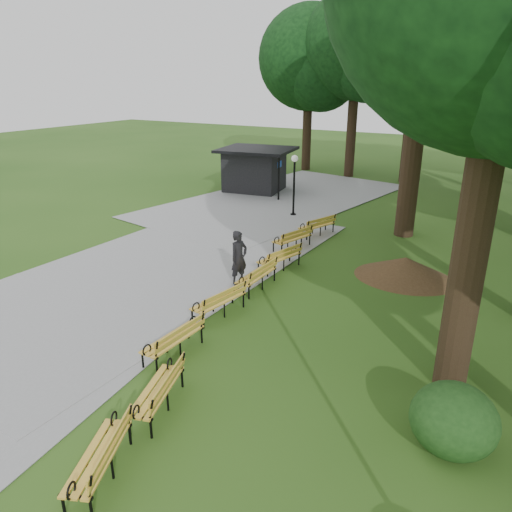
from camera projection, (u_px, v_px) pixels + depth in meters
The scene contains 15 objects.
ground at pixel (197, 330), 12.97m from camera, with size 100.00×100.00×0.00m, color #2A5117.
path at pixel (157, 266), 17.27m from camera, with size 12.00×38.00×0.06m, color gray.
person at pixel (239, 258), 15.53m from camera, with size 0.66×0.43×1.81m, color black.
kiosk at pixel (254, 169), 28.33m from camera, with size 4.06×3.53×2.54m, color black, non-canonical shape.
lamp_post at pixel (294, 172), 22.88m from camera, with size 0.32×0.32×2.94m.
dirt_mound at pixel (405, 268), 16.19m from camera, with size 2.82×2.82×0.74m, color #47301C.
bench_0 at pixel (98, 457), 8.05m from camera, with size 1.90×0.64×0.88m, color gold, non-canonical shape.
bench_1 at pixel (157, 391), 9.73m from camera, with size 1.90×0.64×0.88m, color gold, non-canonical shape.
bench_2 at pixel (173, 339), 11.65m from camera, with size 1.90×0.64×0.88m, color gold, non-canonical shape.
bench_3 at pixel (218, 301), 13.63m from camera, with size 1.90×0.64×0.88m, color gold, non-canonical shape.
bench_4 at pixel (256, 275), 15.38m from camera, with size 1.90×0.64×0.88m, color gold, non-canonical shape.
bench_5 at pixel (279, 258), 16.88m from camera, with size 1.90×0.64×0.88m, color gold, non-canonical shape.
bench_6 at pixel (292, 238), 18.89m from camera, with size 1.90×0.64×0.88m, color gold, non-canonical shape.
bench_7 at pixel (317, 226), 20.51m from camera, with size 1.90×0.64×0.88m, color gold, non-canonical shape.
shrub_0 at pixel (449, 449), 8.81m from camera, with size 1.55×1.55×1.31m, color #193D14.
Camera 1 is at (7.11, -9.13, 6.39)m, focal length 33.84 mm.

